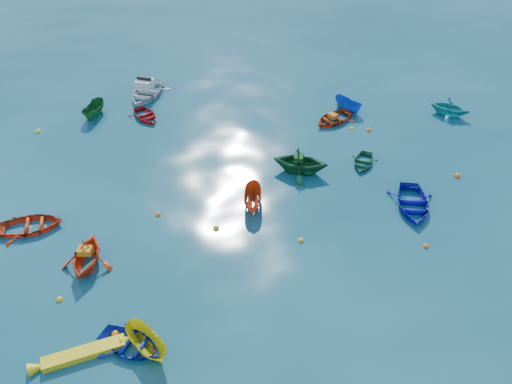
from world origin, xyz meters
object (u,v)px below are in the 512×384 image
object	(u,v)px
dinghy_blue_se	(411,207)
kayak_yellow	(85,355)
dinghy_blue_sw	(131,347)
motorboat_white	(147,96)

from	to	relation	value
dinghy_blue_se	kayak_yellow	xyz separation A→B (m)	(-17.99, -4.15, 0.00)
kayak_yellow	dinghy_blue_sw	bearing A→B (deg)	-99.55
dinghy_blue_sw	motorboat_white	size ratio (longest dim) A/B	0.68
dinghy_blue_sw	motorboat_white	distance (m)	22.73
dinghy_blue_se	dinghy_blue_sw	bearing A→B (deg)	-139.90
dinghy_blue_sw	kayak_yellow	bearing A→B (deg)	125.24
dinghy_blue_sw	dinghy_blue_se	distance (m)	16.70
kayak_yellow	motorboat_white	size ratio (longest dim) A/B	0.96
dinghy_blue_se	kayak_yellow	distance (m)	18.46
dinghy_blue_se	motorboat_white	distance (m)	21.80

